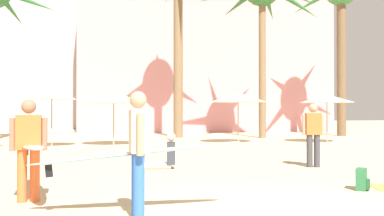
# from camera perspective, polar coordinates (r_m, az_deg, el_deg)

# --- Properties ---
(hotel_pink) EXTENTS (19.28, 10.00, 15.93)m
(hotel_pink) POSITION_cam_1_polar(r_m,az_deg,el_deg) (35.90, 0.92, 9.83)
(hotel_pink) COLOR pink
(hotel_pink) RESTS_ON ground
(hotel_tower_gray) EXTENTS (14.99, 10.09, 22.54)m
(hotel_tower_gray) POSITION_cam_1_polar(r_m,az_deg,el_deg) (44.29, -16.77, 12.23)
(hotel_tower_gray) COLOR #A8A8A3
(hotel_tower_gray) RESTS_ON ground
(palm_tree_right) EXTENTS (6.22, 6.06, 10.38)m
(palm_tree_right) POSITION_cam_1_polar(r_m,az_deg,el_deg) (28.78, 19.72, 13.31)
(palm_tree_right) COLOR brown
(palm_tree_right) RESTS_ON ground
(cafe_umbrella_1) EXTENTS (2.61, 2.61, 2.36)m
(cafe_umbrella_1) POSITION_cam_1_polar(r_m,az_deg,el_deg) (21.57, 17.91, 1.24)
(cafe_umbrella_1) COLOR gray
(cafe_umbrella_1) RESTS_ON ground
(cafe_umbrella_2) EXTENTS (2.73, 2.73, 2.44)m
(cafe_umbrella_2) POSITION_cam_1_polar(r_m,az_deg,el_deg) (20.38, 6.31, 1.45)
(cafe_umbrella_2) COLOR gray
(cafe_umbrella_2) RESTS_ON ground
(cafe_umbrella_4) EXTENTS (2.14, 2.14, 2.40)m
(cafe_umbrella_4) POSITION_cam_1_polar(r_m,az_deg,el_deg) (18.87, -18.57, 1.67)
(cafe_umbrella_4) COLOR gray
(cafe_umbrella_4) RESTS_ON ground
(cafe_umbrella_5) EXTENTS (2.69, 2.69, 2.44)m
(cafe_umbrella_5) POSITION_cam_1_polar(r_m,az_deg,el_deg) (19.21, -10.64, 1.48)
(cafe_umbrella_5) COLOR gray
(cafe_umbrella_5) RESTS_ON ground
(backpack) EXTENTS (0.35, 0.35, 0.42)m
(backpack) POSITION_cam_1_polar(r_m,az_deg,el_deg) (8.78, 22.15, -9.03)
(backpack) COLOR #2A683C
(backpack) RESTS_ON ground
(person_mid_left) EXTENTS (1.03, 2.98, 1.72)m
(person_mid_left) POSITION_cam_1_polar(r_m,az_deg,el_deg) (7.68, -21.20, -4.85)
(person_mid_left) COLOR orange
(person_mid_left) RESTS_ON ground
(person_near_left) EXTENTS (3.16, 0.88, 1.80)m
(person_near_left) POSITION_cam_1_polar(r_m,az_deg,el_deg) (6.03, -7.48, -5.77)
(person_near_left) COLOR blue
(person_near_left) RESTS_ON ground
(person_near_right) EXTENTS (0.99, 0.53, 0.96)m
(person_near_right) POSITION_cam_1_polar(r_m,az_deg,el_deg) (11.17, -3.72, -6.55)
(person_near_right) COLOR beige
(person_near_right) RESTS_ON ground
(person_far_right) EXTENTS (0.61, 0.30, 1.73)m
(person_far_right) POSITION_cam_1_polar(r_m,az_deg,el_deg) (11.87, 16.19, -3.19)
(person_far_right) COLOR #3D3D42
(person_far_right) RESTS_ON ground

